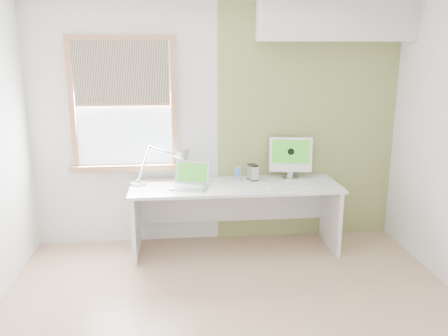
{
  "coord_description": "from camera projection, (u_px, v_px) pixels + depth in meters",
  "views": [
    {
      "loc": [
        -0.43,
        -3.31,
        2.12
      ],
      "look_at": [
        0.0,
        1.05,
        1.0
      ],
      "focal_mm": 37.57,
      "sensor_mm": 36.0,
      "label": 1
    }
  ],
  "objects": [
    {
      "name": "laptop",
      "position": [
        190.0,
        181.0,
        4.84
      ],
      "size": [
        0.43,
        0.39,
        0.25
      ],
      "color": "#B7B9BB",
      "rests_on": "desk"
    },
    {
      "name": "soffit",
      "position": [
        336.0,
        20.0,
        4.79
      ],
      "size": [
        1.6,
        0.4,
        0.42
      ],
      "primitive_type": "cube",
      "color": "white",
      "rests_on": "room"
    },
    {
      "name": "window",
      "position": [
        123.0,
        105.0,
        4.93
      ],
      "size": [
        1.2,
        0.14,
        1.42
      ],
      "color": "#AE7553",
      "rests_on": "room"
    },
    {
      "name": "mouse",
      "position": [
        281.0,
        186.0,
        4.82
      ],
      "size": [
        0.06,
        0.1,
        0.03
      ],
      "primitive_type": "ellipsoid",
      "rotation": [
        0.0,
        0.0,
        -0.03
      ],
      "color": "white",
      "rests_on": "desk"
    },
    {
      "name": "accent_wall",
      "position": [
        307.0,
        124.0,
        5.21
      ],
      "size": [
        2.0,
        0.02,
        2.6
      ],
      "primitive_type": "cube",
      "color": "#8A9C56",
      "rests_on": "room"
    },
    {
      "name": "desk",
      "position": [
        235.0,
        201.0,
        5.03
      ],
      "size": [
        2.2,
        0.7,
        0.73
      ],
      "color": "silver",
      "rests_on": "room"
    },
    {
      "name": "desk_lamp",
      "position": [
        175.0,
        162.0,
        5.0
      ],
      "size": [
        0.74,
        0.35,
        0.41
      ],
      "color": "#B7B9BB",
      "rests_on": "desk"
    },
    {
      "name": "external_drive",
      "position": [
        253.0,
        172.0,
        5.09
      ],
      "size": [
        0.12,
        0.15,
        0.17
      ],
      "color": "#B7B9BB",
      "rests_on": "desk"
    },
    {
      "name": "keyboard",
      "position": [
        290.0,
        188.0,
        4.78
      ],
      "size": [
        0.46,
        0.14,
        0.02
      ],
      "color": "white",
      "rests_on": "desk"
    },
    {
      "name": "imac",
      "position": [
        291.0,
        155.0,
        5.12
      ],
      "size": [
        0.47,
        0.18,
        0.46
      ],
      "color": "#B7B9BB",
      "rests_on": "desk"
    },
    {
      "name": "room",
      "position": [
        238.0,
        164.0,
        3.43
      ],
      "size": [
        4.04,
        3.54,
        2.64
      ],
      "color": "tan",
      "rests_on": "ground"
    },
    {
      "name": "phone_dock",
      "position": [
        238.0,
        176.0,
        5.1
      ],
      "size": [
        0.09,
        0.09,
        0.14
      ],
      "color": "#B7B9BB",
      "rests_on": "desk"
    }
  ]
}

